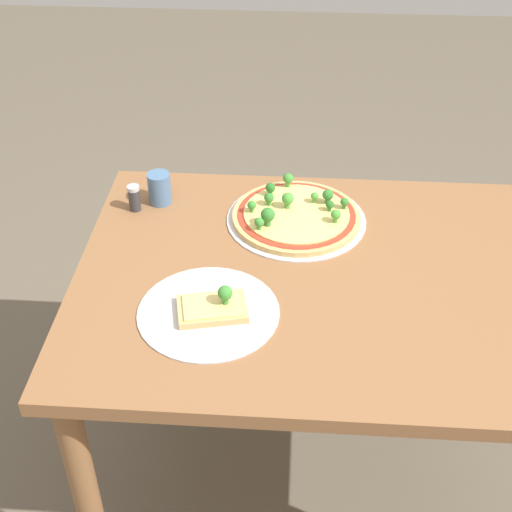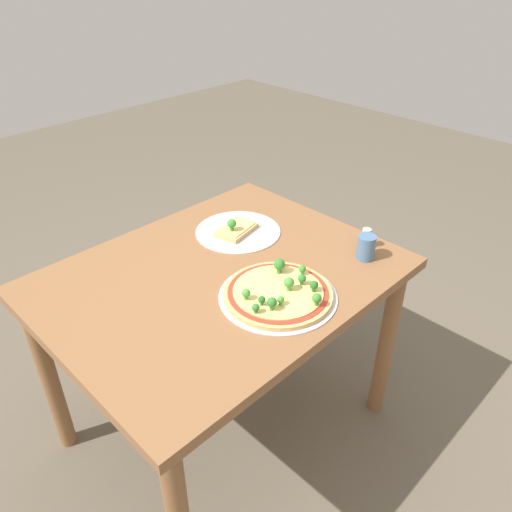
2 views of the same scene
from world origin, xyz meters
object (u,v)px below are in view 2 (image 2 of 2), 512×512
Objects in this scene: drinking_cup at (366,247)px; condiment_shaker at (366,238)px; pizza_tray_whole at (279,293)px; pizza_tray_slice at (237,230)px; dining_table at (221,298)px.

drinking_cup is 1.20× the size of condiment_shaker.
pizza_tray_whole is 0.41m from pizza_tray_slice.
pizza_tray_slice is 0.47m from drinking_cup.
pizza_tray_whole reaches higher than condiment_shaker.
drinking_cup reaches higher than dining_table.
dining_table is at bearing -79.44° from pizza_tray_whole.
drinking_cup is at bearing 170.47° from pizza_tray_whole.
pizza_tray_slice is 0.46m from condiment_shaker.
pizza_tray_slice is (-0.18, -0.37, -0.01)m from pizza_tray_whole.
drinking_cup is at bearing 113.41° from pizza_tray_slice.
drinking_cup is at bearing 145.24° from dining_table.
condiment_shaker is (-0.06, -0.04, -0.01)m from drinking_cup.
pizza_tray_slice is (-0.22, -0.15, 0.11)m from dining_table.
drinking_cup is 0.07m from condiment_shaker.
dining_table is 12.91× the size of drinking_cup.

